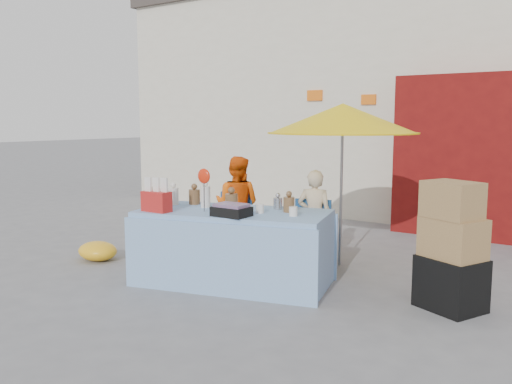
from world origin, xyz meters
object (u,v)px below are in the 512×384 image
Objects in this scene: market_table at (233,246)px; box_stack at (452,251)px; vendor_beige at (314,217)px; vendor_orange at (237,204)px; chair_right at (309,247)px; chair_left at (231,235)px; umbrella at (343,119)px.

box_stack is (2.32, 0.52, 0.16)m from market_table.
vendor_beige is (0.38, 1.27, 0.19)m from market_table.
vendor_orange is 3.27m from box_stack.
chair_left is at bearing 165.26° from chair_right.
chair_right is 1.33m from vendor_orange.
chair_left is 2.27m from umbrella.
chair_left is at bearing 73.55° from vendor_orange.
market_table is 2.84× the size of chair_left.
chair_right is (1.25, 0.00, 0.00)m from chair_left.
box_stack is (1.63, -0.90, -1.30)m from umbrella.
vendor_orange is (-0.87, 1.27, 0.25)m from market_table.
chair_left is 0.66× the size of box_stack.
umbrella reaches higher than market_table.
chair_right is 0.66× the size of box_stack.
vendor_beige is at bearing 73.55° from chair_right.
market_table reaches higher than chair_right.
chair_left is 3.26m from box_stack.
market_table is 1.93× the size of vendor_beige.
umbrella is (0.30, 0.28, 1.64)m from chair_right.
market_table is at bearing -115.74° from umbrella.
umbrella is (1.55, 0.15, 1.20)m from vendor_orange.
box_stack is (3.19, -0.61, 0.34)m from chair_left.
vendor_beige is at bearing 165.26° from vendor_orange.
market_table is 2.38m from box_stack.
vendor_beige is (1.25, 0.13, 0.37)m from chair_left.
chair_right is 0.68× the size of vendor_beige.
vendor_orange is (-1.25, 0.13, 0.43)m from chair_right.
box_stack is (3.18, -0.75, -0.09)m from vendor_orange.
chair_right is 0.41× the size of umbrella.
vendor_orange is at bearing 73.55° from chair_left.
vendor_orange reaches higher than box_stack.
chair_left is 0.62× the size of vendor_orange.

